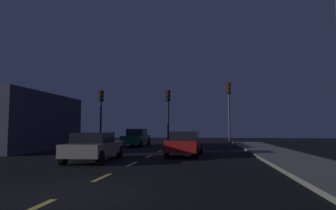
# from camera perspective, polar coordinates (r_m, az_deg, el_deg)

# --- Properties ---
(ground_plane) EXTENTS (80.00, 80.00, 0.00)m
(ground_plane) POSITION_cam_1_polar(r_m,az_deg,el_deg) (14.19, -6.27, -10.95)
(ground_plane) COLOR black
(sidewalk_curb_right) EXTENTS (3.00, 40.00, 0.15)m
(sidewalk_curb_right) POSITION_cam_1_polar(r_m,az_deg,el_deg) (14.35, 24.73, -10.18)
(sidewalk_curb_right) COLOR gray
(sidewalk_curb_right) RESTS_ON ground_plane
(lane_stripe_nearest) EXTENTS (0.16, 1.60, 0.01)m
(lane_stripe_nearest) POSITION_cam_1_polar(r_m,az_deg,el_deg) (6.64, -24.68, -17.78)
(lane_stripe_nearest) COLOR #EACC4C
(lane_stripe_nearest) RESTS_ON ground_plane
(lane_stripe_second) EXTENTS (0.16, 1.60, 0.01)m
(lane_stripe_second) POSITION_cam_1_polar(r_m,az_deg,el_deg) (10.01, -12.59, -13.49)
(lane_stripe_second) COLOR #EACC4C
(lane_stripe_second) RESTS_ON ground_plane
(lane_stripe_third) EXTENTS (0.16, 1.60, 0.01)m
(lane_stripe_third) POSITION_cam_1_polar(r_m,az_deg,el_deg) (13.61, -6.90, -11.20)
(lane_stripe_third) COLOR #EACC4C
(lane_stripe_third) RESTS_ON ground_plane
(lane_stripe_fourth) EXTENTS (0.16, 1.60, 0.01)m
(lane_stripe_fourth) POSITION_cam_1_polar(r_m,az_deg,el_deg) (17.29, -3.65, -9.82)
(lane_stripe_fourth) COLOR #EACC4C
(lane_stripe_fourth) RESTS_ON ground_plane
(lane_stripe_fifth) EXTENTS (0.16, 1.60, 0.01)m
(lane_stripe_fifth) POSITION_cam_1_polar(r_m,az_deg,el_deg) (21.02, -1.56, -8.91)
(lane_stripe_fifth) COLOR #EACC4C
(lane_stripe_fifth) RESTS_ON ground_plane
(traffic_signal_left) EXTENTS (0.32, 0.38, 4.69)m
(traffic_signal_left) POSITION_cam_1_polar(r_m,az_deg,el_deg) (24.49, -12.83, -0.48)
(traffic_signal_left) COLOR black
(traffic_signal_left) RESTS_ON ground_plane
(traffic_signal_center) EXTENTS (0.32, 0.38, 4.63)m
(traffic_signal_center) POSITION_cam_1_polar(r_m,az_deg,el_deg) (23.12, 0.03, -0.45)
(traffic_signal_center) COLOR black
(traffic_signal_center) RESTS_ON ground_plane
(traffic_signal_right) EXTENTS (0.32, 0.38, 5.14)m
(traffic_signal_right) POSITION_cam_1_polar(r_m,az_deg,el_deg) (22.99, 11.68, 0.49)
(traffic_signal_right) COLOR #4C4C51
(traffic_signal_right) RESTS_ON ground_plane
(car_stopped_ahead) EXTENTS (1.98, 4.48, 1.42)m
(car_stopped_ahead) POSITION_cam_1_polar(r_m,az_deg,el_deg) (17.50, 3.30, -7.37)
(car_stopped_ahead) COLOR #B21919
(car_stopped_ahead) RESTS_ON ground_plane
(car_adjacent_lane) EXTENTS (2.09, 4.62, 1.40)m
(car_adjacent_lane) POSITION_cam_1_polar(r_m,az_deg,el_deg) (14.98, -14.03, -7.73)
(car_adjacent_lane) COLOR gray
(car_adjacent_lane) RESTS_ON ground_plane
(car_oncoming_far) EXTENTS (1.84, 4.47, 1.58)m
(car_oncoming_far) POSITION_cam_1_polar(r_m,az_deg,el_deg) (27.22, -6.11, -6.26)
(car_oncoming_far) COLOR #0F4C2D
(car_oncoming_far) RESTS_ON ground_plane
(street_lamp_right) EXTENTS (1.95, 0.36, 7.07)m
(street_lamp_right) POSITION_cam_1_polar(r_m,az_deg,el_deg) (11.42, 28.92, 9.66)
(street_lamp_right) COLOR #4C4C51
(street_lamp_right) RESTS_ON ground_plane
(storefront_left) EXTENTS (4.31, 9.71, 4.18)m
(storefront_left) POSITION_cam_1_polar(r_m,az_deg,el_deg) (24.52, -25.80, -2.97)
(storefront_left) COLOR #333847
(storefront_left) RESTS_ON ground_plane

